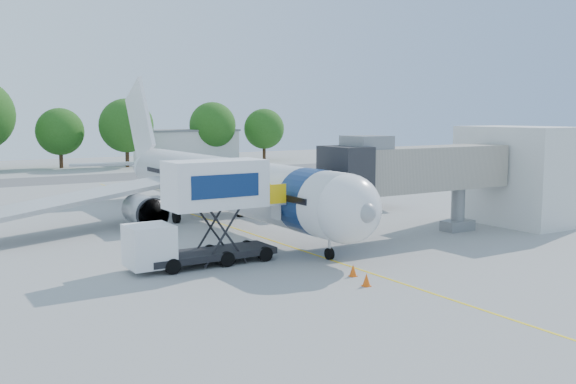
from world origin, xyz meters
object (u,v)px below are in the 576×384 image
aircraft (220,183)px  catering_hiloader (204,213)px  jet_bridge (409,170)px  ground_tug (470,261)px

aircraft → catering_hiloader: aircraft is taller
aircraft → jet_bridge: bearing=-54.3°
aircraft → jet_bridge: (7.99, -11.12, 1.39)m
ground_tug → catering_hiloader: bearing=147.8°
aircraft → catering_hiloader: bearing=-119.4°
aircraft → ground_tug: aircraft is taller
catering_hiloader → jet_bridge: bearing=0.0°
catering_hiloader → ground_tug: (10.22, -8.91, -2.05)m
jet_bridge → ground_tug: jet_bridge is taller
aircraft → ground_tug: (3.95, -20.03, -2.24)m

